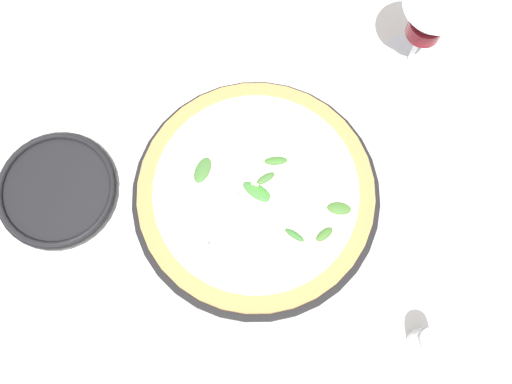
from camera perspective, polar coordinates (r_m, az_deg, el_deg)
name	(u,v)px	position (r m, az deg, el deg)	size (l,w,h in m)	color
ground_plane	(245,185)	(0.84, -1.01, 0.70)	(6.00, 6.00, 0.00)	silver
pizza_arugula_main	(256,195)	(0.82, 0.00, -0.24)	(0.34, 0.34, 0.05)	black
wine_glass	(428,23)	(0.85, 16.06, 15.24)	(0.09, 0.09, 0.14)	white
side_plate_white	(57,190)	(0.87, -18.43, 0.20)	(0.17, 0.17, 0.02)	black
shaker_pepper	(425,340)	(0.80, 15.84, -13.43)	(0.03, 0.03, 0.07)	silver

